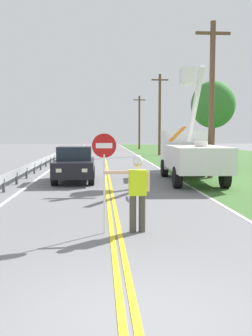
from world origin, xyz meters
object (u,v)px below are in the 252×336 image
object	(u,v)px
flagger_worker	(137,188)
stop_sign_paddle	(104,160)
utility_bucket_truck	(190,152)
utility_pole_mid	(160,113)
oncoming_sedan_nearest	(75,164)
utility_pole_near	(212,97)
utility_pole_far	(139,121)
roadside_tree_verge	(213,105)

from	to	relation	value
flagger_worker	stop_sign_paddle	distance (m)	1.02
utility_bucket_truck	utility_pole_mid	world-z (taller)	utility_pole_mid
stop_sign_paddle	oncoming_sedan_nearest	bearing A→B (deg)	98.09
oncoming_sedan_nearest	utility_pole_mid	distance (m)	23.26
utility_bucket_truck	oncoming_sedan_nearest	size ratio (longest dim) A/B	1.67
flagger_worker	stop_sign_paddle	world-z (taller)	stop_sign_paddle
stop_sign_paddle	utility_pole_near	bearing A→B (deg)	61.66
utility_pole_far	oncoming_sedan_nearest	bearing A→B (deg)	-100.68
utility_bucket_truck	utility_pole_far	xyz separation A→B (m)	(1.40, 37.47, 2.73)
utility_bucket_truck	roadside_tree_verge	distance (m)	8.28
oncoming_sedan_nearest	utility_pole_far	bearing A→B (deg)	79.32
utility_pole_near	roadside_tree_verge	xyz separation A→B (m)	(1.92, 6.02, 0.08)
roadside_tree_verge	stop_sign_paddle	bearing A→B (deg)	-114.66
roadside_tree_verge	utility_pole_mid	bearing A→B (deg)	95.23
oncoming_sedan_nearest	utility_pole_mid	xyz separation A→B (m)	(7.60, 21.68, 3.66)
utility_pole_far	utility_pole_near	bearing A→B (deg)	-90.08
oncoming_sedan_nearest	utility_pole_near	xyz separation A→B (m)	(7.02, 1.04, 3.36)
utility_bucket_truck	utility_pole_mid	distance (m)	21.97
flagger_worker	utility_pole_mid	distance (m)	31.79
flagger_worker	stop_sign_paddle	xyz separation A→B (m)	(-0.77, -0.04, 0.66)
oncoming_sedan_nearest	stop_sign_paddle	bearing A→B (deg)	-81.91
stop_sign_paddle	utility_pole_mid	bearing A→B (deg)	78.65
oncoming_sedan_nearest	roadside_tree_verge	bearing A→B (deg)	38.29
utility_pole_near	roadside_tree_verge	bearing A→B (deg)	72.30
flagger_worker	roadside_tree_verge	world-z (taller)	roadside_tree_verge
utility_bucket_truck	roadside_tree_verge	size ratio (longest dim) A/B	1.17
flagger_worker	utility_pole_near	size ratio (longest dim) A/B	0.23
flagger_worker	utility_pole_mid	xyz separation A→B (m)	(5.49, 31.12, 3.45)
utility_bucket_truck	oncoming_sedan_nearest	xyz separation A→B (m)	(-5.67, -0.01, -0.58)
stop_sign_paddle	utility_bucket_truck	world-z (taller)	utility_bucket_truck
utility_pole_mid	utility_pole_far	xyz separation A→B (m)	(-0.53, 15.80, -0.35)
oncoming_sedan_nearest	utility_pole_near	bearing A→B (deg)	8.43
utility_bucket_truck	flagger_worker	bearing A→B (deg)	-110.59
oncoming_sedan_nearest	roadside_tree_verge	xyz separation A→B (m)	(8.94, 7.06, 3.44)
utility_pole_far	utility_pole_mid	bearing A→B (deg)	-88.06
utility_bucket_truck	roadside_tree_verge	xyz separation A→B (m)	(3.27, 7.05, 2.85)
stop_sign_paddle	roadside_tree_verge	distance (m)	18.38
flagger_worker	utility_bucket_truck	world-z (taller)	utility_bucket_truck
utility_pole_near	roadside_tree_verge	world-z (taller)	utility_pole_near
stop_sign_paddle	utility_pole_mid	size ratio (longest dim) A/B	0.27
stop_sign_paddle	utility_bucket_truck	distance (m)	10.43
flagger_worker	utility_pole_mid	world-z (taller)	utility_pole_mid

